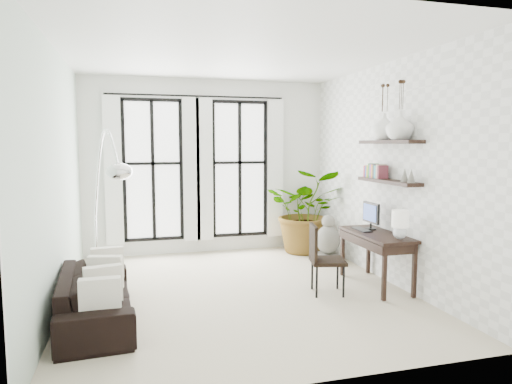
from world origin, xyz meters
name	(u,v)px	position (x,y,z in m)	size (l,w,h in m)	color
floor	(238,292)	(0.00, 0.00, 0.00)	(5.00, 5.00, 0.00)	beige
ceiling	(237,53)	(0.00, 0.00, 3.20)	(5.00, 5.00, 0.00)	white
wall_left	(56,179)	(-2.25, 0.00, 1.60)	(5.00, 5.00, 0.00)	silver
wall_right	(388,173)	(2.25, 0.00, 1.60)	(5.00, 5.00, 0.00)	white
wall_back	(208,167)	(0.00, 2.50, 1.60)	(4.50, 4.50, 0.00)	white
windows	(198,169)	(-0.20, 2.43, 1.56)	(3.26, 0.13, 2.65)	white
wall_shelves	(387,165)	(2.11, -0.21, 1.73)	(0.25, 1.30, 0.60)	black
sofa	(96,297)	(-1.80, -0.58, 0.29)	(1.96, 0.77, 0.57)	black
throw_pillows	(104,278)	(-1.70, -0.58, 0.50)	(0.40, 1.52, 0.40)	silver
plant	(307,211)	(1.76, 1.95, 0.78)	(1.41, 1.22, 1.57)	#2D7228
desk	(378,237)	(1.95, -0.29, 0.72)	(0.55, 1.30, 1.16)	black
desk_chair	(321,255)	(1.08, -0.34, 0.54)	(0.53, 0.53, 0.94)	black
arc_lamp	(105,167)	(-1.70, 0.26, 1.73)	(0.71, 1.89, 2.22)	silver
buddha	(328,242)	(1.86, 1.20, 0.34)	(0.45, 0.45, 0.82)	gray
vase_a	(400,126)	(2.11, -0.50, 2.27)	(0.37, 0.37, 0.38)	white
vase_b	(384,127)	(2.11, -0.10, 2.27)	(0.37, 0.37, 0.38)	white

